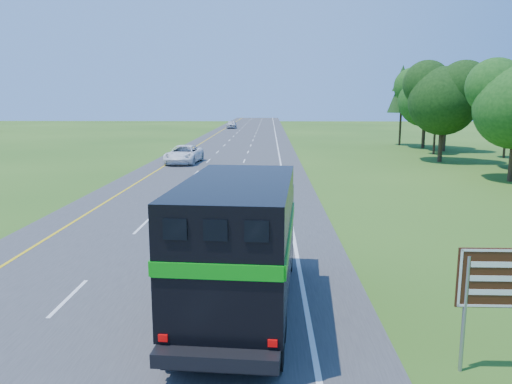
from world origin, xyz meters
TOP-DOWN VIEW (x-y plane):
  - road at (0.00, 50.00)m, footprint 15.00×260.00m
  - lane_markings at (0.00, 50.00)m, footprint 11.15×260.00m
  - horse_truck at (3.60, 10.17)m, footprint 3.41×9.11m
  - white_suv at (-4.00, 45.06)m, footprint 3.35×6.47m
  - far_car at (-4.08, 108.42)m, footprint 2.12×5.18m
  - exit_sign at (9.53, 7.08)m, footprint 1.91×0.11m

SIDE VIEW (x-z plane):
  - road at x=0.00m, z-range 0.00..0.04m
  - lane_markings at x=0.00m, z-range 0.04..0.05m
  - white_suv at x=-4.00m, z-range 0.04..1.78m
  - far_car at x=-4.08m, z-range 0.04..1.80m
  - exit_sign at x=9.53m, z-range 0.48..3.73m
  - horse_truck at x=3.60m, z-range 0.18..4.14m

